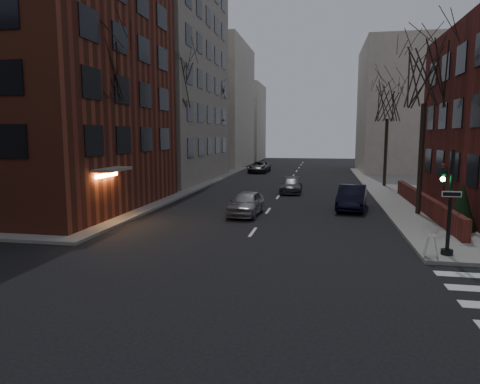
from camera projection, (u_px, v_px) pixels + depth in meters
name	position (u px, v px, depth m)	size (l,w,h in m)	color
ground	(163.00, 357.00, 9.09)	(160.00, 160.00, 0.00)	black
sidewalk_far_left	(1.00, 180.00, 43.70)	(44.00, 44.00, 0.15)	gray
building_left_brick	(21.00, 66.00, 26.85)	(15.00, 15.00, 18.00)	brown
building_left_tan	(123.00, 43.00, 43.51)	(18.00, 18.00, 28.00)	gray
low_wall_right	(423.00, 202.00, 25.76)	(0.35, 16.00, 1.00)	maroon
building_distant_la	(200.00, 106.00, 64.24)	(14.00, 16.00, 18.00)	beige
building_distant_ra	(418.00, 109.00, 53.90)	(14.00, 14.00, 16.00)	beige
building_distant_lb	(236.00, 123.00, 80.68)	(10.00, 12.00, 14.00)	beige
traffic_signal	(448.00, 209.00, 16.11)	(0.76, 0.44, 4.00)	black
tree_left_a	(100.00, 65.00, 23.24)	(4.18, 4.18, 10.26)	#2D231C
tree_left_b	(174.00, 83.00, 34.86)	(4.40, 4.40, 10.80)	#2D231C
tree_left_c	(216.00, 105.00, 48.61)	(3.96, 3.96, 9.72)	#2D231C
tree_right_a	(426.00, 75.00, 23.91)	(3.96, 3.96, 9.72)	#2D231C
tree_right_b	(388.00, 102.00, 37.59)	(3.74, 3.74, 9.18)	#2D231C
streetlamp_near	(165.00, 141.00, 31.48)	(0.36, 0.36, 6.28)	black
streetlamp_far	(225.00, 139.00, 50.94)	(0.36, 0.36, 6.28)	black
parked_sedan	(352.00, 197.00, 27.00)	(1.62, 4.66, 1.53)	black
car_lane_silver	(246.00, 203.00, 25.14)	(1.67, 4.15, 1.41)	#9B9CA1
car_lane_gray	(291.00, 185.00, 34.85)	(1.71, 4.20, 1.22)	#434349
car_lane_far	(259.00, 167.00, 53.67)	(2.33, 5.05, 1.40)	#3E3E43
sandwich_board	(431.00, 246.00, 15.93)	(0.38, 0.53, 0.85)	white
evergreen_shrub	(462.00, 206.00, 20.40)	(1.38, 1.38, 2.29)	black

